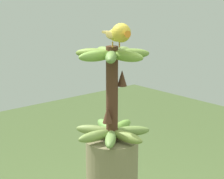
{
  "coord_description": "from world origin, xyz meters",
  "views": [
    {
      "loc": [
        0.85,
        0.99,
        1.6
      ],
      "look_at": [
        0.0,
        0.0,
        1.28
      ],
      "focal_mm": 58.86,
      "sensor_mm": 36.0,
      "label": 1
    }
  ],
  "objects": [
    {
      "name": "perched_bird",
      "position": [
        0.02,
        0.06,
        1.49
      ],
      "size": [
        0.1,
        0.21,
        0.09
      ],
      "color": "#C68933",
      "rests_on": "banana_bunch"
    },
    {
      "name": "banana_bunch",
      "position": [
        -0.0,
        0.0,
        1.26
      ],
      "size": [
        0.29,
        0.29,
        0.35
      ],
      "color": "#4C2D1E",
      "rests_on": "banana_tree"
    }
  ]
}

